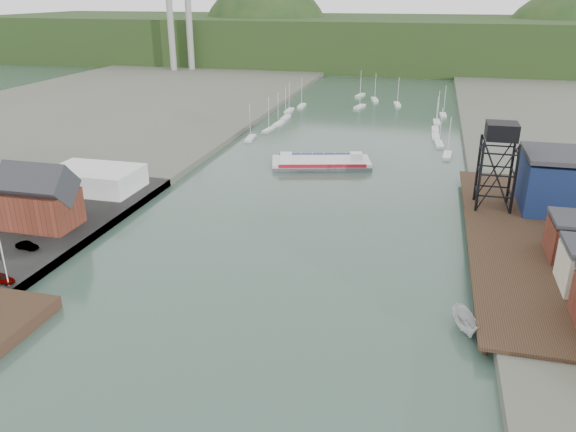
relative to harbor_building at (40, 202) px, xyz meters
The scene contains 15 objects.
ground 51.97m from the harbor_building, 35.54° to the right, with size 600.00×600.00×0.00m, color #2B4437.
west_land 70.97m from the harbor_building, 135.00° to the left, with size 120.00×400.00×3.20m, color #4C5142.
west_quay 11.49m from the harbor_building, 78.69° to the right, with size 16.00×80.00×1.60m, color slate.
east_pier 80.52m from the harbor_building, 10.75° to the left, with size 14.00×70.00×2.45m.
harbor_building is the anchor object (origin of this frame).
white_shed 20.22m from the harbor_building, 95.71° to the left, with size 18.00×12.00×4.50m, color silver.
flagpole 21.98m from the harbor_building, 65.77° to the right, with size 0.16×0.16×12.00m, color silver.
lift_tower 82.49m from the harbor_building, 19.98° to the left, with size 6.50×6.50×16.00m.
marina_sailboats 116.48m from the harbor_building, 68.79° to the left, with size 57.71×92.65×0.90m.
smokestacks 213.72m from the harbor_building, 107.54° to the left, with size 11.20×8.20×60.00m.
distant_hills 274.04m from the harbor_building, 82.02° to the left, with size 500.00×120.00×80.00m.
chain_ferry 65.99m from the harbor_building, 53.20° to the left, with size 25.42×15.36×3.42m.
motorboat 72.29m from the harbor_building, 10.73° to the right, with size 2.42×6.44×2.49m, color silver.
car_west_a 21.07m from the harbor_building, 68.71° to the right, with size 1.48×3.69×1.26m, color #999999.
car_west_b 10.41m from the harbor_building, 68.37° to the right, with size 1.29×3.70×1.22m, color #999999.
Camera 1 is at (22.04, -47.64, 40.01)m, focal length 35.00 mm.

